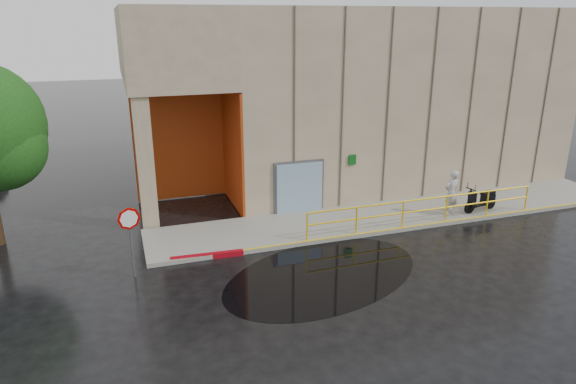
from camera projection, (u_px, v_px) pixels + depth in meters
name	position (u px, v px, depth m)	size (l,w,h in m)	color
ground	(359.00, 283.00, 15.45)	(120.00, 120.00, 0.00)	black
sidewalk	(399.00, 214.00, 20.67)	(20.00, 3.00, 0.15)	gray
building	(358.00, 89.00, 25.50)	(20.00, 10.17, 8.00)	gray
guardrail	(425.00, 211.00, 19.34)	(9.56, 0.06, 1.03)	yellow
person	(451.00, 193.00, 20.13)	(0.67, 0.44, 1.83)	#AFAFB4
scooter	(482.00, 194.00, 20.59)	(1.65, 0.73, 1.25)	black
stop_sign	(130.00, 226.00, 15.23)	(0.67, 0.23, 2.29)	slate
red_curb	(207.00, 256.00, 16.98)	(2.40, 0.18, 0.18)	#980612
puddle	(323.00, 274.00, 15.95)	(6.92, 4.26, 0.01)	black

